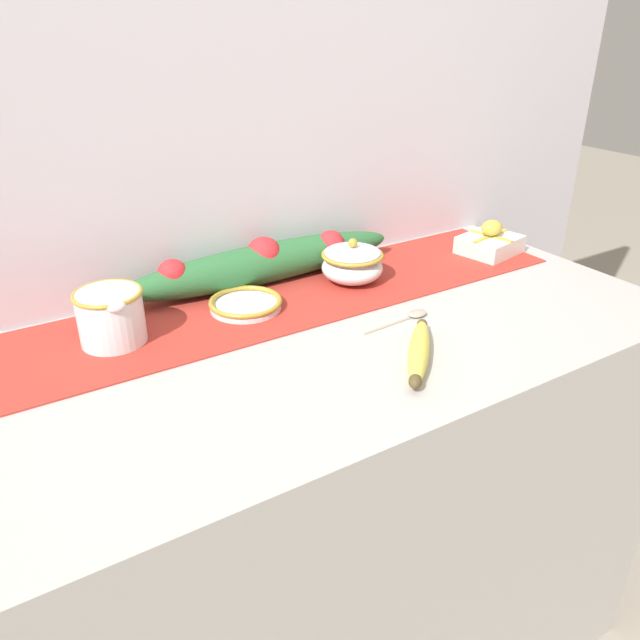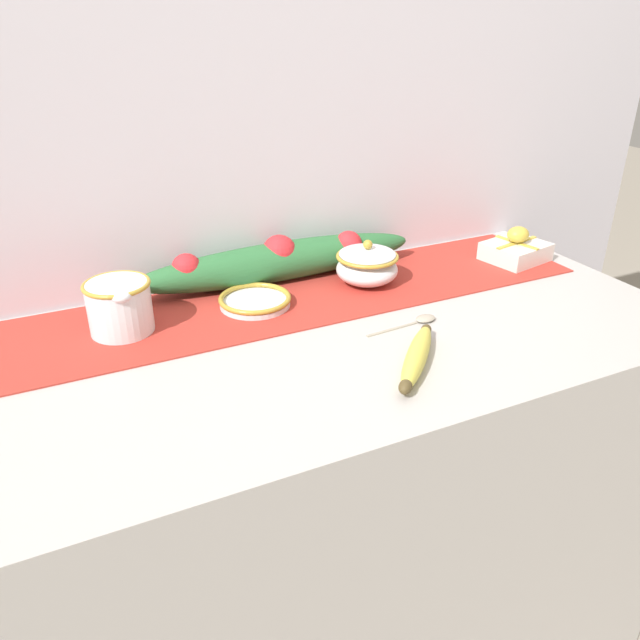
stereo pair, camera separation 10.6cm
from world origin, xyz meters
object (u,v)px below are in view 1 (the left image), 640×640
Objects in this scene: cream_pitcher at (111,315)px; sugar_bowl at (352,263)px; spoon at (414,315)px; gift_box at (490,242)px; banana at (419,351)px; small_dish at (246,304)px.

cream_pitcher reaches higher than sugar_bowl.
spoon is 0.99× the size of gift_box.
banana reaches higher than spoon.
small_dish is 0.33m from spoon.
banana is at bearing -105.57° from sugar_bowl.
cream_pitcher reaches higher than small_dish.
cream_pitcher is 0.51m from sugar_bowl.
small_dish is (0.25, -0.00, -0.04)m from cream_pitcher.
cream_pitcher is 0.53m from banana.
cream_pitcher is 0.55m from spoon.
banana is at bearing -38.59° from cream_pitcher.
small_dish is at bearing 177.58° from gift_box.
cream_pitcher is 1.04× the size of sugar_bowl.
cream_pitcher is 0.77× the size of banana.
banana reaches higher than small_dish.
cream_pitcher is 0.89m from gift_box.
spoon is (0.01, -0.20, -0.04)m from sugar_bowl.
sugar_bowl is at bearing 88.01° from spoon.
gift_box is at bearing -4.34° from sugar_bowl.
gift_box is at bearing 32.61° from banana.
banana is at bearing -131.09° from spoon.
small_dish is 0.37m from banana.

